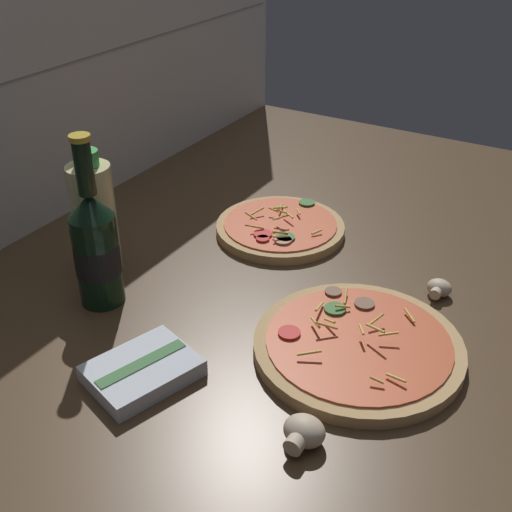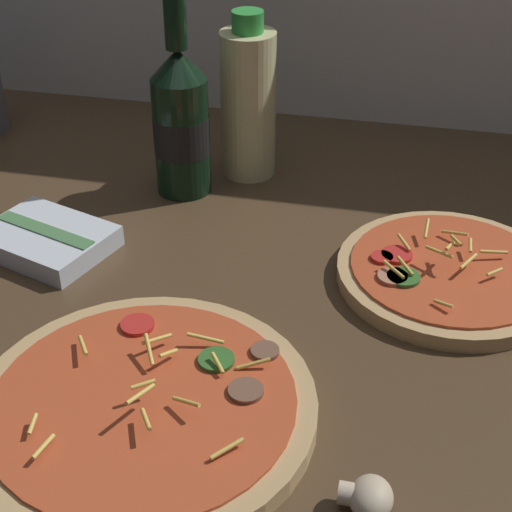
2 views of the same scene
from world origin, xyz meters
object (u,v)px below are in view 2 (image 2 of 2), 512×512
(mushroom_right, at_px, (368,497))
(dish_towel, at_px, (46,240))
(pizza_near, at_px, (145,407))
(beer_bottle, at_px, (181,119))
(oil_bottle, at_px, (248,102))
(pizza_far, at_px, (449,273))

(mushroom_right, relative_size, dish_towel, 0.25)
(pizza_near, distance_m, beer_bottle, 0.41)
(oil_bottle, bearing_deg, pizza_near, -87.94)
(pizza_near, bearing_deg, mushroom_right, -16.10)
(beer_bottle, xyz_separation_m, oil_bottle, (0.07, 0.06, 0.00))
(pizza_near, bearing_deg, beer_bottle, 102.21)
(beer_bottle, bearing_deg, mushroom_right, -58.17)
(oil_bottle, height_order, mushroom_right, oil_bottle)
(oil_bottle, height_order, dish_towel, oil_bottle)
(beer_bottle, bearing_deg, dish_towel, -123.05)
(pizza_far, bearing_deg, pizza_near, -133.69)
(pizza_near, height_order, pizza_far, pizza_far)
(pizza_near, bearing_deg, dish_towel, 130.94)
(pizza_near, bearing_deg, pizza_far, 46.31)
(pizza_near, height_order, beer_bottle, beer_bottle)
(pizza_near, distance_m, mushroom_right, 0.20)
(oil_bottle, xyz_separation_m, mushroom_right, (0.21, -0.51, -0.08))
(oil_bottle, xyz_separation_m, dish_towel, (-0.18, -0.23, -0.08))
(pizza_far, height_order, oil_bottle, oil_bottle)
(pizza_far, relative_size, beer_bottle, 0.87)
(pizza_near, xyz_separation_m, beer_bottle, (-0.08, 0.39, 0.08))
(pizza_far, bearing_deg, dish_towel, -175.56)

